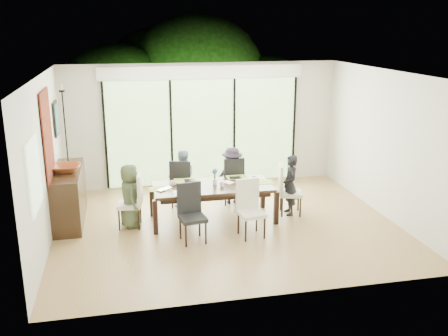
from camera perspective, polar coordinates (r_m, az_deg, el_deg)
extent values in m
cube|color=brown|center=(9.04, 0.33, -6.57)|extent=(6.00, 5.00, 0.01)
cube|color=white|center=(8.37, 0.36, 10.81)|extent=(6.00, 5.00, 0.01)
cube|color=beige|center=(11.01, -2.45, 4.94)|extent=(6.00, 0.02, 2.70)
cube|color=white|center=(6.28, 5.24, -3.76)|extent=(6.00, 0.02, 2.70)
cube|color=white|center=(8.51, -19.88, 0.64)|extent=(0.02, 5.00, 2.70)
cube|color=beige|center=(9.69, 18.04, 2.61)|extent=(0.02, 5.00, 2.70)
cube|color=#598C3F|center=(11.00, -2.41, 4.14)|extent=(4.20, 0.02, 2.30)
cube|color=white|center=(10.80, -2.48, 10.89)|extent=(4.40, 0.06, 0.28)
cube|color=black|center=(10.85, -13.42, 3.54)|extent=(0.05, 0.04, 2.30)
cube|color=black|center=(10.90, -6.04, 3.95)|extent=(0.05, 0.04, 2.30)
cube|color=black|center=(11.13, 1.17, 4.28)|extent=(0.05, 0.04, 2.30)
cube|color=black|center=(11.52, 7.99, 4.54)|extent=(0.05, 0.04, 2.30)
cube|color=#8CAD7F|center=(7.32, -20.85, -0.65)|extent=(0.02, 0.90, 1.00)
cube|color=#4F3722|center=(12.20, -3.07, -0.73)|extent=(6.00, 1.80, 0.10)
cube|color=brown|center=(12.81, -3.67, 2.86)|extent=(6.00, 0.08, 0.06)
sphere|color=#14380F|center=(13.50, -12.01, 7.07)|extent=(3.20, 3.20, 3.20)
sphere|color=#14380F|center=(14.21, -3.11, 9.30)|extent=(4.00, 4.00, 4.00)
sphere|color=#14380F|center=(13.91, 4.84, 6.87)|extent=(2.80, 2.80, 2.80)
sphere|color=#14380F|center=(14.81, -7.40, 8.76)|extent=(3.60, 3.60, 3.60)
cube|color=black|center=(9.05, -1.31, -2.16)|extent=(2.14, 0.98, 0.05)
cube|color=black|center=(9.08, -1.30, -2.64)|extent=(1.96, 0.80, 0.09)
cube|color=black|center=(8.64, -7.85, -5.59)|extent=(0.08, 0.08, 0.61)
cube|color=black|center=(9.02, 5.99, -4.56)|extent=(0.08, 0.08, 0.61)
cube|color=black|center=(9.44, -8.25, -3.69)|extent=(0.08, 0.08, 0.61)
cube|color=black|center=(9.80, 4.46, -2.83)|extent=(0.08, 0.08, 0.61)
imported|color=#445136|center=(8.93, -10.69, -3.15)|extent=(0.38, 0.56, 1.15)
imported|color=black|center=(9.44, 7.56, -1.95)|extent=(0.36, 0.55, 1.15)
imported|color=#7F9AB7|center=(9.79, -4.80, -1.21)|extent=(0.54, 0.35, 1.15)
imported|color=#282030|center=(9.95, 0.92, -0.86)|extent=(0.55, 0.36, 1.15)
cube|color=#94A73B|center=(8.93, -7.32, -2.36)|extent=(0.39, 0.29, 0.01)
cube|color=#83B03E|center=(9.26, 4.48, -1.60)|extent=(0.39, 0.29, 0.01)
cube|color=#9FB841|center=(9.35, -4.47, -1.42)|extent=(0.39, 0.29, 0.01)
cube|color=#7EA63B|center=(9.52, 1.50, -1.04)|extent=(0.39, 0.29, 0.01)
cube|color=white|center=(8.68, -4.51, -2.82)|extent=(0.39, 0.29, 0.01)
cube|color=black|center=(9.31, -3.83, -1.42)|extent=(0.23, 0.16, 0.01)
cube|color=black|center=(9.47, 1.27, -1.11)|extent=(0.21, 0.15, 0.01)
cube|color=white|center=(9.14, 3.07, -1.80)|extent=(0.27, 0.20, 0.00)
cube|color=white|center=(8.68, -4.51, -2.73)|extent=(0.23, 0.23, 0.02)
cube|color=orange|center=(8.67, -4.52, -2.63)|extent=(0.18, 0.18, 0.01)
cylinder|color=silver|center=(9.08, -1.06, -1.57)|extent=(0.07, 0.07, 0.11)
cylinder|color=#337226|center=(9.05, -1.06, -0.92)|extent=(0.04, 0.04, 0.14)
sphere|color=#4852B4|center=(9.02, -1.06, -0.38)|extent=(0.10, 0.10, 0.10)
imported|color=silver|center=(8.84, -6.62, -2.47)|extent=(0.35, 0.33, 0.02)
imported|color=white|center=(9.08, -5.83, -1.73)|extent=(0.15, 0.15, 0.09)
imported|color=white|center=(8.96, -0.25, -1.89)|extent=(0.12, 0.12, 0.08)
imported|color=white|center=(9.30, 3.43, -1.24)|extent=(0.14, 0.14, 0.09)
imported|color=white|center=(9.13, 0.18, -1.76)|extent=(0.23, 0.25, 0.02)
cube|color=black|center=(9.49, -17.28, -3.03)|extent=(0.48, 1.72, 0.97)
imported|color=brown|center=(9.24, -17.61, -0.02)|extent=(0.51, 0.51, 0.12)
cylinder|color=black|center=(9.68, -17.36, 0.47)|extent=(0.11, 0.11, 0.04)
cylinder|color=black|center=(9.53, -17.70, 4.40)|extent=(0.03, 0.03, 1.35)
cylinder|color=black|center=(9.43, -18.05, 8.37)|extent=(0.11, 0.11, 0.03)
cylinder|color=silver|center=(9.42, -18.08, 8.76)|extent=(0.04, 0.04, 0.11)
cube|color=maroon|center=(8.81, -19.51, 3.53)|extent=(0.02, 1.00, 1.50)
cube|color=black|center=(10.07, -18.66, 5.37)|extent=(0.03, 0.55, 0.65)
cube|color=#1C5859|center=(10.06, -18.54, 5.38)|extent=(0.01, 0.45, 0.55)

